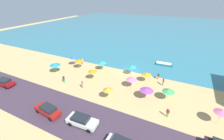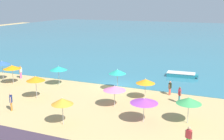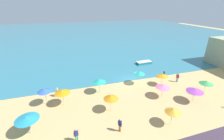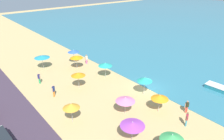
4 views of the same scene
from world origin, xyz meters
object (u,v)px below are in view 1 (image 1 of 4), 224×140
(beach_umbrella_0, at_px, (73,57))
(beach_umbrella_5, at_px, (92,71))
(beach_umbrella_6, at_px, (132,66))
(beach_umbrella_11, at_px, (79,61))
(bather_2, at_px, (82,61))
(beach_umbrella_1, at_px, (147,74))
(beach_umbrella_9, at_px, (132,79))
(bather_3, at_px, (168,112))
(beach_umbrella_2, at_px, (55,65))
(beach_umbrella_10, at_px, (108,89))
(beach_umbrella_4, at_px, (147,90))
(bather_4, at_px, (163,81))
(beach_umbrella_3, at_px, (222,112))
(skiff_nearshore, at_px, (164,64))
(parked_car_1, at_px, (82,121))
(beach_umbrella_7, at_px, (102,62))
(bather_1, at_px, (64,79))
(bather_5, at_px, (82,84))
(parked_car_4, at_px, (48,110))
(bather_0, at_px, (158,76))
(parked_car_3, at_px, (4,82))
(beach_umbrella_8, at_px, (169,90))

(beach_umbrella_0, xyz_separation_m, beach_umbrella_5, (8.40, -4.13, -0.14))
(beach_umbrella_6, bearing_deg, beach_umbrella_0, -174.13)
(beach_umbrella_11, distance_m, bather_2, 2.85)
(beach_umbrella_1, distance_m, beach_umbrella_9, 3.93)
(bather_3, bearing_deg, beach_umbrella_5, 164.31)
(beach_umbrella_0, height_order, bather_3, beach_umbrella_0)
(beach_umbrella_2, relative_size, beach_umbrella_9, 1.13)
(beach_umbrella_10, bearing_deg, beach_umbrella_5, 143.28)
(beach_umbrella_4, distance_m, bather_2, 20.46)
(bather_4, bearing_deg, beach_umbrella_3, -39.63)
(beach_umbrella_1, relative_size, skiff_nearshore, 0.54)
(beach_umbrella_2, relative_size, parked_car_1, 0.55)
(beach_umbrella_3, bearing_deg, beach_umbrella_10, -174.43)
(beach_umbrella_2, distance_m, beach_umbrella_6, 17.94)
(beach_umbrella_7, relative_size, beach_umbrella_9, 1.11)
(beach_umbrella_4, height_order, beach_umbrella_9, beach_umbrella_4)
(bather_3, bearing_deg, beach_umbrella_6, 132.22)
(beach_umbrella_4, bearing_deg, bather_1, -172.85)
(beach_umbrella_3, relative_size, bather_1, 1.57)
(beach_umbrella_9, distance_m, bather_4, 6.72)
(beach_umbrella_6, height_order, beach_umbrella_9, beach_umbrella_6)
(beach_umbrella_5, relative_size, bather_5, 1.43)
(beach_umbrella_2, height_order, parked_car_4, beach_umbrella_2)
(bather_0, height_order, bather_1, bather_1)
(beach_umbrella_2, relative_size, bather_0, 1.58)
(beach_umbrella_3, height_order, parked_car_4, beach_umbrella_3)
(parked_car_3, height_order, parked_car_4, parked_car_4)
(beach_umbrella_4, xyz_separation_m, skiff_nearshore, (0.68, 16.07, -1.59))
(bather_4, relative_size, parked_car_3, 0.36)
(beach_umbrella_3, bearing_deg, bather_4, 140.37)
(beach_umbrella_9, distance_m, bather_5, 9.80)
(beach_umbrella_5, relative_size, beach_umbrella_8, 1.06)
(beach_umbrella_0, bearing_deg, beach_umbrella_1, 0.15)
(bather_2, xyz_separation_m, parked_car_1, (12.46, -17.34, -0.12))
(bather_5, bearing_deg, beach_umbrella_11, 130.31)
(beach_umbrella_6, height_order, beach_umbrella_10, beach_umbrella_6)
(beach_umbrella_6, distance_m, bather_1, 15.14)
(bather_2, bearing_deg, parked_car_3, -117.08)
(beach_umbrella_2, distance_m, bather_3, 26.21)
(beach_umbrella_2, bearing_deg, parked_car_3, -120.62)
(beach_umbrella_3, distance_m, beach_umbrella_5, 23.15)
(beach_umbrella_3, distance_m, skiff_nearshore, 20.24)
(beach_umbrella_0, height_order, parked_car_4, beach_umbrella_0)
(beach_umbrella_10, distance_m, bather_2, 16.63)
(beach_umbrella_5, xyz_separation_m, bather_0, (12.82, 6.50, -1.30))
(beach_umbrella_8, distance_m, parked_car_1, 15.21)
(bather_3, relative_size, parked_car_4, 0.35)
(beach_umbrella_2, xyz_separation_m, bather_1, (4.83, -2.64, -1.19))
(beach_umbrella_0, relative_size, beach_umbrella_4, 1.10)
(beach_umbrella_0, bearing_deg, bather_0, 6.38)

